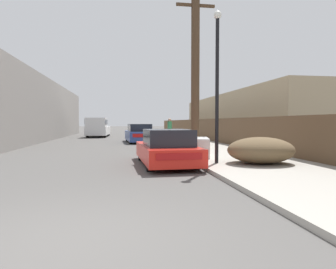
% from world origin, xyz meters
% --- Properties ---
extents(ground_plane, '(220.00, 220.00, 0.00)m').
position_xyz_m(ground_plane, '(0.00, 0.00, 0.00)').
color(ground_plane, '#4F4C49').
extents(sidewalk_curb, '(4.20, 63.00, 0.12)m').
position_xyz_m(sidewalk_curb, '(5.30, 23.50, 0.06)').
color(sidewalk_curb, '#9E998E').
rests_on(sidewalk_curb, ground).
extents(discarded_fridge, '(1.00, 1.82, 0.76)m').
position_xyz_m(discarded_fridge, '(3.80, 7.80, 0.49)').
color(discarded_fridge, silver).
rests_on(discarded_fridge, sidewalk_curb).
extents(parked_sports_car_red, '(1.84, 4.27, 1.24)m').
position_xyz_m(parked_sports_car_red, '(2.23, 6.49, 0.57)').
color(parked_sports_car_red, red).
rests_on(parked_sports_car_red, ground).
extents(car_parked_mid, '(2.01, 4.76, 1.35)m').
position_xyz_m(car_parked_mid, '(2.02, 18.40, 0.63)').
color(car_parked_mid, '#2D478C').
rests_on(car_parked_mid, ground).
extents(pickup_truck, '(2.23, 5.79, 1.91)m').
position_xyz_m(pickup_truck, '(-1.60, 27.13, 0.95)').
color(pickup_truck, silver).
rests_on(pickup_truck, ground).
extents(utility_pole, '(1.80, 0.39, 7.45)m').
position_xyz_m(utility_pole, '(4.09, 9.79, 3.91)').
color(utility_pole, '#4C3826').
rests_on(utility_pole, sidewalk_curb).
extents(street_lamp, '(0.26, 0.26, 5.00)m').
position_xyz_m(street_lamp, '(3.83, 5.83, 3.00)').
color(street_lamp, black).
rests_on(street_lamp, sidewalk_curb).
extents(brush_pile, '(2.22, 1.90, 0.87)m').
position_xyz_m(brush_pile, '(5.24, 5.52, 0.56)').
color(brush_pile, brown).
rests_on(brush_pile, sidewalk_curb).
extents(wooden_fence, '(0.08, 41.35, 1.61)m').
position_xyz_m(wooden_fence, '(7.25, 20.54, 0.93)').
color(wooden_fence, brown).
rests_on(wooden_fence, sidewalk_curb).
extents(building_left_block, '(7.00, 27.47, 4.97)m').
position_xyz_m(building_left_block, '(-8.41, 24.52, 2.48)').
color(building_left_block, gray).
rests_on(building_left_block, ground).
extents(building_right_house, '(6.00, 23.15, 3.98)m').
position_xyz_m(building_right_house, '(12.49, 22.59, 1.99)').
color(building_right_house, tan).
rests_on(building_right_house, ground).
extents(pedestrian, '(0.34, 0.34, 1.67)m').
position_xyz_m(pedestrian, '(4.44, 19.17, 0.97)').
color(pedestrian, '#282D42').
rests_on(pedestrian, sidewalk_curb).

